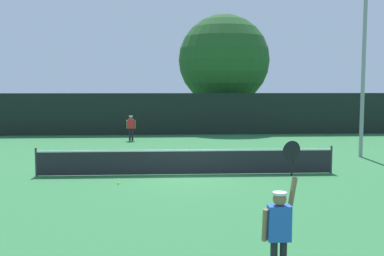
{
  "coord_description": "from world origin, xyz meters",
  "views": [
    {
      "loc": [
        -0.73,
        -17.24,
        3.39
      ],
      "look_at": [
        0.34,
        2.19,
        1.59
      ],
      "focal_mm": 42.83,
      "sensor_mm": 36.0,
      "label": 1
    }
  ],
  "objects_px": {
    "tennis_ball": "(118,183)",
    "parked_car_near": "(82,117)",
    "player_receiving": "(131,126)",
    "light_pole": "(364,56)",
    "large_tree": "(224,60)",
    "parked_car_mid": "(293,115)",
    "player_serving": "(280,224)"
  },
  "relations": [
    {
      "from": "tennis_ball",
      "to": "large_tree",
      "type": "relative_size",
      "value": 0.01
    },
    {
      "from": "tennis_ball",
      "to": "player_serving",
      "type": "bearing_deg",
      "value": -66.76
    },
    {
      "from": "large_tree",
      "to": "player_serving",
      "type": "bearing_deg",
      "value": -95.2
    },
    {
      "from": "player_receiving",
      "to": "parked_car_mid",
      "type": "xyz_separation_m",
      "value": [
        13.54,
        12.24,
        -0.16
      ]
    },
    {
      "from": "light_pole",
      "to": "large_tree",
      "type": "relative_size",
      "value": 0.95
    },
    {
      "from": "large_tree",
      "to": "tennis_ball",
      "type": "bearing_deg",
      "value": -106.94
    },
    {
      "from": "parked_car_near",
      "to": "tennis_ball",
      "type": "bearing_deg",
      "value": -75.42
    },
    {
      "from": "tennis_ball",
      "to": "light_pole",
      "type": "height_order",
      "value": "light_pole"
    },
    {
      "from": "player_receiving",
      "to": "parked_car_near",
      "type": "xyz_separation_m",
      "value": [
        -4.93,
        10.74,
        -0.16
      ]
    },
    {
      "from": "large_tree",
      "to": "player_receiving",
      "type": "bearing_deg",
      "value": -131.39
    },
    {
      "from": "player_receiving",
      "to": "parked_car_mid",
      "type": "height_order",
      "value": "parked_car_mid"
    },
    {
      "from": "large_tree",
      "to": "parked_car_near",
      "type": "height_order",
      "value": "large_tree"
    },
    {
      "from": "tennis_ball",
      "to": "parked_car_near",
      "type": "xyz_separation_m",
      "value": [
        -5.46,
        23.37,
        0.74
      ]
    },
    {
      "from": "tennis_ball",
      "to": "parked_car_near",
      "type": "bearing_deg",
      "value": 103.15
    },
    {
      "from": "parked_car_near",
      "to": "parked_car_mid",
      "type": "xyz_separation_m",
      "value": [
        18.47,
        1.5,
        0.0
      ]
    },
    {
      "from": "light_pole",
      "to": "tennis_ball",
      "type": "bearing_deg",
      "value": -153.07
    },
    {
      "from": "player_serving",
      "to": "parked_car_near",
      "type": "height_order",
      "value": "player_serving"
    },
    {
      "from": "light_pole",
      "to": "large_tree",
      "type": "height_order",
      "value": "large_tree"
    },
    {
      "from": "player_receiving",
      "to": "parked_car_mid",
      "type": "bearing_deg",
      "value": -137.89
    },
    {
      "from": "parked_car_mid",
      "to": "light_pole",
      "type": "bearing_deg",
      "value": -104.4
    },
    {
      "from": "tennis_ball",
      "to": "parked_car_near",
      "type": "relative_size",
      "value": 0.02
    },
    {
      "from": "player_receiving",
      "to": "light_pole",
      "type": "relative_size",
      "value": 0.18
    },
    {
      "from": "large_tree",
      "to": "parked_car_near",
      "type": "relative_size",
      "value": 2.1
    },
    {
      "from": "tennis_ball",
      "to": "parked_car_near",
      "type": "distance_m",
      "value": 24.01
    },
    {
      "from": "player_receiving",
      "to": "tennis_ball",
      "type": "bearing_deg",
      "value": 92.41
    },
    {
      "from": "player_receiving",
      "to": "parked_car_near",
      "type": "relative_size",
      "value": 0.36
    },
    {
      "from": "player_serving",
      "to": "tennis_ball",
      "type": "xyz_separation_m",
      "value": [
        -3.56,
        8.29,
        -1.05
      ]
    },
    {
      "from": "parked_car_near",
      "to": "parked_car_mid",
      "type": "distance_m",
      "value": 18.53
    },
    {
      "from": "player_serving",
      "to": "large_tree",
      "type": "distance_m",
      "value": 28.93
    },
    {
      "from": "player_receiving",
      "to": "tennis_ball",
      "type": "height_order",
      "value": "player_receiving"
    },
    {
      "from": "player_serving",
      "to": "parked_car_near",
      "type": "relative_size",
      "value": 0.58
    },
    {
      "from": "player_serving",
      "to": "player_receiving",
      "type": "distance_m",
      "value": 21.3
    }
  ]
}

